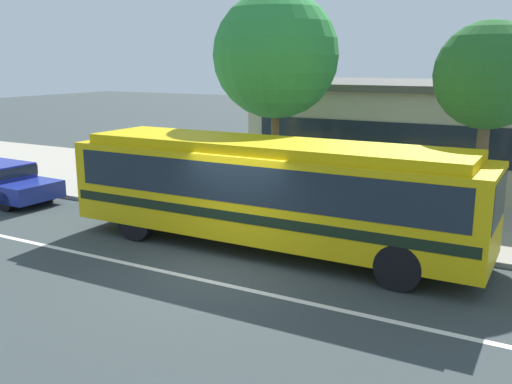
% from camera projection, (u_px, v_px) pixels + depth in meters
% --- Properties ---
extents(ground_plane, '(120.00, 120.00, 0.00)m').
position_uv_depth(ground_plane, '(223.00, 269.00, 12.90)').
color(ground_plane, '#343D3D').
extents(sidewalk_slab, '(60.00, 8.00, 0.12)m').
position_uv_depth(sidewalk_slab, '(337.00, 201.00, 18.98)').
color(sidewalk_slab, '#9E9888').
rests_on(sidewalk_slab, ground_plane).
extents(lane_stripe_center, '(56.00, 0.16, 0.01)m').
position_uv_depth(lane_stripe_center, '(204.00, 280.00, 12.22)').
color(lane_stripe_center, silver).
rests_on(lane_stripe_center, ground_plane).
extents(transit_bus, '(10.57, 2.50, 2.74)m').
position_uv_depth(transit_bus, '(269.00, 187.00, 13.96)').
color(transit_bus, gold).
rests_on(transit_bus, ground_plane).
extents(pedestrian_waiting_near_sign, '(0.48, 0.48, 1.72)m').
position_uv_depth(pedestrian_waiting_near_sign, '(355.00, 198.00, 14.82)').
color(pedestrian_waiting_near_sign, '#2F272F').
rests_on(pedestrian_waiting_near_sign, sidewalk_slab).
extents(pedestrian_walking_along_curb, '(0.38, 0.38, 1.64)m').
position_uv_depth(pedestrian_walking_along_curb, '(411.00, 193.00, 15.65)').
color(pedestrian_walking_along_curb, '#695E4D').
rests_on(pedestrian_walking_along_curb, sidewalk_slab).
extents(bus_stop_sign, '(0.10, 0.44, 2.35)m').
position_uv_depth(bus_stop_sign, '(476.00, 192.00, 13.20)').
color(bus_stop_sign, gray).
rests_on(bus_stop_sign, sidewalk_slab).
extents(street_tree_near_stop, '(3.92, 3.92, 6.66)m').
position_uv_depth(street_tree_near_stop, '(276.00, 55.00, 17.55)').
color(street_tree_near_stop, brown).
rests_on(street_tree_near_stop, sidewalk_slab).
extents(street_tree_mid_block, '(2.77, 2.77, 5.54)m').
position_uv_depth(street_tree_mid_block, '(489.00, 77.00, 14.46)').
color(street_tree_mid_block, brown).
rests_on(street_tree_mid_block, sidewalk_slab).
extents(station_building, '(15.58, 8.87, 3.85)m').
position_uv_depth(station_building, '(474.00, 133.00, 21.76)').
color(station_building, '#A4A58D').
rests_on(station_building, ground_plane).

